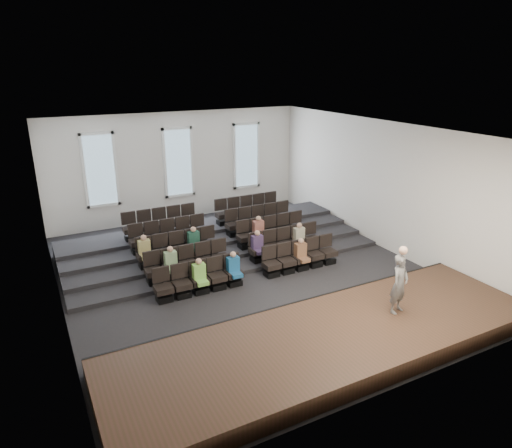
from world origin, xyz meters
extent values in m
plane|color=black|center=(0.00, 0.00, 0.00)|extent=(14.00, 14.00, 0.00)
cube|color=white|center=(0.00, 0.00, 5.01)|extent=(12.00, 14.00, 0.02)
cube|color=silver|center=(0.00, 7.02, 2.50)|extent=(12.00, 0.04, 5.00)
cube|color=silver|center=(0.00, -7.02, 2.50)|extent=(12.00, 0.04, 5.00)
cube|color=silver|center=(-6.02, 0.00, 2.50)|extent=(0.04, 14.00, 5.00)
cube|color=silver|center=(6.02, 0.00, 2.50)|extent=(0.04, 14.00, 5.00)
cube|color=#3D241A|center=(0.00, -5.10, 0.25)|extent=(11.80, 3.60, 0.50)
cube|color=black|center=(0.00, -3.33, 0.25)|extent=(11.80, 0.06, 0.52)
cube|color=black|center=(0.00, 2.33, 0.07)|extent=(11.80, 4.80, 0.15)
cube|color=black|center=(0.00, 2.85, 0.15)|extent=(11.80, 3.75, 0.30)
cube|color=black|center=(0.00, 3.38, 0.22)|extent=(11.80, 2.70, 0.45)
cube|color=black|center=(0.00, 3.90, 0.30)|extent=(11.80, 1.65, 0.60)
cube|color=black|center=(-3.13, -0.60, 0.10)|extent=(0.47, 0.43, 0.20)
cube|color=black|center=(-3.13, -0.60, 0.41)|extent=(0.55, 0.50, 0.19)
cube|color=black|center=(-3.13, -0.39, 0.82)|extent=(0.55, 0.08, 0.50)
cube|color=black|center=(-2.53, -0.60, 0.10)|extent=(0.47, 0.43, 0.20)
cube|color=black|center=(-2.53, -0.60, 0.41)|extent=(0.55, 0.50, 0.19)
cube|color=black|center=(-2.53, -0.39, 0.82)|extent=(0.55, 0.08, 0.50)
cube|color=black|center=(-1.93, -0.60, 0.10)|extent=(0.47, 0.43, 0.20)
cube|color=black|center=(-1.93, -0.60, 0.41)|extent=(0.55, 0.50, 0.19)
cube|color=black|center=(-1.93, -0.39, 0.82)|extent=(0.55, 0.08, 0.50)
cube|color=black|center=(-1.33, -0.60, 0.10)|extent=(0.47, 0.43, 0.20)
cube|color=black|center=(-1.33, -0.60, 0.41)|extent=(0.55, 0.50, 0.19)
cube|color=black|center=(-1.33, -0.39, 0.82)|extent=(0.55, 0.08, 0.50)
cube|color=black|center=(-0.73, -0.60, 0.10)|extent=(0.47, 0.43, 0.20)
cube|color=black|center=(-0.73, -0.60, 0.41)|extent=(0.55, 0.50, 0.19)
cube|color=black|center=(-0.73, -0.39, 0.82)|extent=(0.55, 0.08, 0.50)
cube|color=black|center=(0.73, -0.60, 0.10)|extent=(0.47, 0.43, 0.20)
cube|color=black|center=(0.73, -0.60, 0.41)|extent=(0.55, 0.50, 0.19)
cube|color=black|center=(0.73, -0.39, 0.82)|extent=(0.55, 0.08, 0.50)
cube|color=black|center=(1.33, -0.60, 0.10)|extent=(0.47, 0.43, 0.20)
cube|color=black|center=(1.33, -0.60, 0.41)|extent=(0.55, 0.50, 0.19)
cube|color=black|center=(1.33, -0.39, 0.82)|extent=(0.55, 0.08, 0.50)
cube|color=black|center=(1.93, -0.60, 0.10)|extent=(0.47, 0.43, 0.20)
cube|color=black|center=(1.93, -0.60, 0.41)|extent=(0.55, 0.50, 0.19)
cube|color=black|center=(1.93, -0.39, 0.82)|extent=(0.55, 0.08, 0.50)
cube|color=black|center=(2.53, -0.60, 0.10)|extent=(0.47, 0.43, 0.20)
cube|color=black|center=(2.53, -0.60, 0.41)|extent=(0.55, 0.50, 0.19)
cube|color=black|center=(2.53, -0.39, 0.82)|extent=(0.55, 0.08, 0.50)
cube|color=black|center=(3.13, -0.60, 0.10)|extent=(0.47, 0.43, 0.20)
cube|color=black|center=(3.13, -0.60, 0.41)|extent=(0.55, 0.50, 0.19)
cube|color=black|center=(3.13, -0.39, 0.82)|extent=(0.55, 0.08, 0.50)
cube|color=black|center=(-3.13, 0.45, 0.25)|extent=(0.47, 0.43, 0.20)
cube|color=black|center=(-3.13, 0.45, 0.56)|extent=(0.55, 0.50, 0.19)
cube|color=black|center=(-3.13, 0.66, 0.97)|extent=(0.55, 0.08, 0.50)
cube|color=black|center=(-2.53, 0.45, 0.25)|extent=(0.47, 0.43, 0.20)
cube|color=black|center=(-2.53, 0.45, 0.56)|extent=(0.55, 0.50, 0.19)
cube|color=black|center=(-2.53, 0.66, 0.97)|extent=(0.55, 0.08, 0.50)
cube|color=black|center=(-1.93, 0.45, 0.25)|extent=(0.47, 0.43, 0.20)
cube|color=black|center=(-1.93, 0.45, 0.56)|extent=(0.55, 0.50, 0.19)
cube|color=black|center=(-1.93, 0.66, 0.97)|extent=(0.55, 0.08, 0.50)
cube|color=black|center=(-1.33, 0.45, 0.25)|extent=(0.47, 0.43, 0.20)
cube|color=black|center=(-1.33, 0.45, 0.56)|extent=(0.55, 0.50, 0.19)
cube|color=black|center=(-1.33, 0.66, 0.97)|extent=(0.55, 0.08, 0.50)
cube|color=black|center=(-0.73, 0.45, 0.25)|extent=(0.47, 0.43, 0.20)
cube|color=black|center=(-0.73, 0.45, 0.56)|extent=(0.55, 0.50, 0.19)
cube|color=black|center=(-0.73, 0.66, 0.97)|extent=(0.55, 0.08, 0.50)
cube|color=black|center=(0.73, 0.45, 0.25)|extent=(0.47, 0.43, 0.20)
cube|color=black|center=(0.73, 0.45, 0.56)|extent=(0.55, 0.50, 0.19)
cube|color=black|center=(0.73, 0.66, 0.97)|extent=(0.55, 0.08, 0.50)
cube|color=black|center=(1.33, 0.45, 0.25)|extent=(0.47, 0.43, 0.20)
cube|color=black|center=(1.33, 0.45, 0.56)|extent=(0.55, 0.50, 0.19)
cube|color=black|center=(1.33, 0.66, 0.97)|extent=(0.55, 0.08, 0.50)
cube|color=black|center=(1.93, 0.45, 0.25)|extent=(0.47, 0.43, 0.20)
cube|color=black|center=(1.93, 0.45, 0.56)|extent=(0.55, 0.50, 0.19)
cube|color=black|center=(1.93, 0.66, 0.97)|extent=(0.55, 0.08, 0.50)
cube|color=black|center=(2.53, 0.45, 0.25)|extent=(0.47, 0.43, 0.20)
cube|color=black|center=(2.53, 0.45, 0.56)|extent=(0.55, 0.50, 0.19)
cube|color=black|center=(2.53, 0.66, 0.97)|extent=(0.55, 0.08, 0.50)
cube|color=black|center=(3.13, 0.45, 0.25)|extent=(0.47, 0.43, 0.20)
cube|color=black|center=(3.13, 0.45, 0.56)|extent=(0.55, 0.50, 0.19)
cube|color=black|center=(3.13, 0.66, 0.97)|extent=(0.55, 0.08, 0.50)
cube|color=black|center=(-3.13, 1.50, 0.40)|extent=(0.47, 0.42, 0.20)
cube|color=black|center=(-3.13, 1.50, 0.71)|extent=(0.55, 0.50, 0.19)
cube|color=black|center=(-3.13, 1.71, 1.12)|extent=(0.55, 0.08, 0.50)
cube|color=black|center=(-2.53, 1.50, 0.40)|extent=(0.47, 0.42, 0.20)
cube|color=black|center=(-2.53, 1.50, 0.71)|extent=(0.55, 0.50, 0.19)
cube|color=black|center=(-2.53, 1.71, 1.12)|extent=(0.55, 0.08, 0.50)
cube|color=black|center=(-1.93, 1.50, 0.40)|extent=(0.47, 0.42, 0.20)
cube|color=black|center=(-1.93, 1.50, 0.71)|extent=(0.55, 0.50, 0.19)
cube|color=black|center=(-1.93, 1.71, 1.12)|extent=(0.55, 0.08, 0.50)
cube|color=black|center=(-1.33, 1.50, 0.40)|extent=(0.47, 0.42, 0.20)
cube|color=black|center=(-1.33, 1.50, 0.71)|extent=(0.55, 0.50, 0.19)
cube|color=black|center=(-1.33, 1.71, 1.12)|extent=(0.55, 0.08, 0.50)
cube|color=black|center=(-0.73, 1.50, 0.40)|extent=(0.47, 0.42, 0.20)
cube|color=black|center=(-0.73, 1.50, 0.71)|extent=(0.55, 0.50, 0.19)
cube|color=black|center=(-0.73, 1.71, 1.12)|extent=(0.55, 0.08, 0.50)
cube|color=black|center=(0.73, 1.50, 0.40)|extent=(0.47, 0.42, 0.20)
cube|color=black|center=(0.73, 1.50, 0.71)|extent=(0.55, 0.50, 0.19)
cube|color=black|center=(0.73, 1.71, 1.12)|extent=(0.55, 0.08, 0.50)
cube|color=black|center=(1.33, 1.50, 0.40)|extent=(0.47, 0.42, 0.20)
cube|color=black|center=(1.33, 1.50, 0.71)|extent=(0.55, 0.50, 0.19)
cube|color=black|center=(1.33, 1.71, 1.12)|extent=(0.55, 0.08, 0.50)
cube|color=black|center=(1.93, 1.50, 0.40)|extent=(0.47, 0.42, 0.20)
cube|color=black|center=(1.93, 1.50, 0.71)|extent=(0.55, 0.50, 0.19)
cube|color=black|center=(1.93, 1.71, 1.12)|extent=(0.55, 0.08, 0.50)
cube|color=black|center=(2.53, 1.50, 0.40)|extent=(0.47, 0.42, 0.20)
cube|color=black|center=(2.53, 1.50, 0.71)|extent=(0.55, 0.50, 0.19)
cube|color=black|center=(2.53, 1.71, 1.12)|extent=(0.55, 0.08, 0.50)
cube|color=black|center=(3.13, 1.50, 0.40)|extent=(0.47, 0.42, 0.20)
cube|color=black|center=(3.13, 1.50, 0.71)|extent=(0.55, 0.50, 0.19)
cube|color=black|center=(3.13, 1.71, 1.12)|extent=(0.55, 0.08, 0.50)
cube|color=black|center=(-3.13, 2.55, 0.55)|extent=(0.47, 0.42, 0.20)
cube|color=black|center=(-3.13, 2.55, 0.86)|extent=(0.55, 0.50, 0.19)
cube|color=black|center=(-3.13, 2.76, 1.27)|extent=(0.55, 0.08, 0.50)
cube|color=black|center=(-2.53, 2.55, 0.55)|extent=(0.47, 0.42, 0.20)
cube|color=black|center=(-2.53, 2.55, 0.86)|extent=(0.55, 0.50, 0.19)
cube|color=black|center=(-2.53, 2.76, 1.27)|extent=(0.55, 0.08, 0.50)
cube|color=black|center=(-1.93, 2.55, 0.55)|extent=(0.47, 0.42, 0.20)
cube|color=black|center=(-1.93, 2.55, 0.86)|extent=(0.55, 0.50, 0.19)
cube|color=black|center=(-1.93, 2.76, 1.27)|extent=(0.55, 0.08, 0.50)
cube|color=black|center=(-1.33, 2.55, 0.55)|extent=(0.47, 0.42, 0.20)
cube|color=black|center=(-1.33, 2.55, 0.86)|extent=(0.55, 0.50, 0.19)
cube|color=black|center=(-1.33, 2.76, 1.27)|extent=(0.55, 0.08, 0.50)
cube|color=black|center=(-0.73, 2.55, 0.55)|extent=(0.47, 0.42, 0.20)
cube|color=black|center=(-0.73, 2.55, 0.86)|extent=(0.55, 0.50, 0.19)
cube|color=black|center=(-0.73, 2.76, 1.27)|extent=(0.55, 0.08, 0.50)
cube|color=black|center=(0.73, 2.55, 0.55)|extent=(0.47, 0.42, 0.20)
cube|color=black|center=(0.73, 2.55, 0.86)|extent=(0.55, 0.50, 0.19)
cube|color=black|center=(0.73, 2.76, 1.27)|extent=(0.55, 0.08, 0.50)
cube|color=black|center=(1.33, 2.55, 0.55)|extent=(0.47, 0.42, 0.20)
cube|color=black|center=(1.33, 2.55, 0.86)|extent=(0.55, 0.50, 0.19)
cube|color=black|center=(1.33, 2.76, 1.27)|extent=(0.55, 0.08, 0.50)
cube|color=black|center=(1.93, 2.55, 0.55)|extent=(0.47, 0.42, 0.20)
cube|color=black|center=(1.93, 2.55, 0.86)|extent=(0.55, 0.50, 0.19)
cube|color=black|center=(1.93, 2.76, 1.27)|extent=(0.55, 0.08, 0.50)
cube|color=black|center=(2.53, 2.55, 0.55)|extent=(0.47, 0.42, 0.20)
cube|color=black|center=(2.53, 2.55, 0.86)|extent=(0.55, 0.50, 0.19)
cube|color=black|center=(2.53, 2.76, 1.27)|extent=(0.55, 0.08, 0.50)
cube|color=black|center=(3.13, 2.55, 0.55)|extent=(0.47, 0.42, 0.20)
cube|color=black|center=(3.13, 2.55, 0.86)|extent=(0.55, 0.50, 0.19)
cube|color=black|center=(3.13, 2.76, 1.27)|extent=(0.55, 0.08, 0.50)
cube|color=black|center=(-3.13, 3.60, 0.70)|extent=(0.47, 0.42, 0.20)
cube|color=black|center=(-3.13, 3.60, 1.01)|extent=(0.55, 0.50, 0.19)
cube|color=black|center=(-3.13, 3.81, 1.42)|extent=(0.55, 0.08, 0.50)
cube|color=black|center=(-2.53, 3.60, 0.70)|extent=(0.47, 0.42, 0.20)
cube|color=black|center=(-2.53, 3.60, 1.01)|extent=(0.55, 0.50, 0.19)
cube|color=black|center=(-2.53, 3.81, 1.42)|extent=(0.55, 0.08, 0.50)
cube|color=black|center=(-1.93, 3.60, 0.70)|extent=(0.47, 0.42, 0.20)
cube|color=black|center=(-1.93, 3.60, 1.01)|extent=(0.55, 0.50, 0.19)
cube|color=black|center=(-1.93, 3.81, 1.42)|extent=(0.55, 0.08, 0.50)
cube|color=black|center=(-1.33, 3.60, 0.70)|extent=(0.47, 0.42, 0.20)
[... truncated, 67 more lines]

